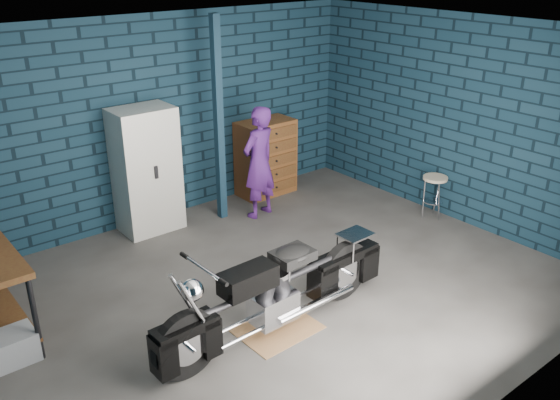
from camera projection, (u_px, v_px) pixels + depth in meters
The scene contains 10 objects.
ground at pixel (280, 288), 6.48m from camera, with size 6.00×6.00×0.00m, color #53514E.
room_walls at pixel (246, 108), 6.13m from camera, with size 6.02×5.01×2.71m.
support_post at pixel (219, 122), 7.66m from camera, with size 0.10×0.10×2.70m, color #122A3A.
drip_mat at pixel (278, 329), 5.78m from camera, with size 0.77×0.58×0.01m, color brown.
motorcycle at pixel (278, 285), 5.58m from camera, with size 2.28×0.62×1.00m, color black, non-canonical shape.
person at pixel (259, 162), 7.95m from camera, with size 0.56×0.37×1.54m, color #4A1D6D.
storage_bin at pixel (10, 348), 5.29m from camera, with size 0.45×0.32×0.28m, color #94979C.
locker at pixel (147, 170), 7.54m from camera, with size 0.76×0.54×1.63m, color silver.
tool_chest at pixel (266, 158), 8.74m from camera, with size 0.84×0.47×1.12m, color brown.
shop_stool at pixel (433, 197), 8.05m from camera, with size 0.33×0.33×0.60m, color #BFAF90, non-canonical shape.
Camera 1 is at (-3.49, -4.34, 3.45)m, focal length 38.00 mm.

